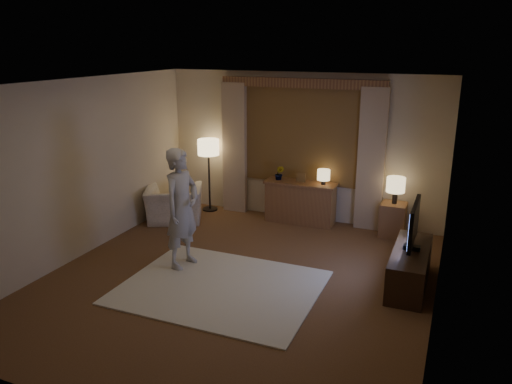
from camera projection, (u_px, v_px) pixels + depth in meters
The scene contains 13 objects.
room at pixel (251, 176), 6.79m from camera, with size 5.04×5.54×2.64m.
rug at pixel (221, 287), 6.51m from camera, with size 2.50×2.00×0.02m, color beige.
sideboard at pixel (300, 203), 8.81m from camera, with size 1.20×0.40×0.70m, color brown.
picture_frame at pixel (301, 179), 8.68m from camera, with size 0.16×0.02×0.20m, color brown.
plant at pixel (279, 174), 8.81m from camera, with size 0.17×0.13×0.30m, color #999999.
table_lamp_sideboard at pixel (324, 176), 8.50m from camera, with size 0.22×0.22×0.30m.
floor_lamp at pixel (208, 151), 9.23m from camera, with size 0.40×0.40×1.37m.
armchair at pixel (174, 204), 8.87m from camera, with size 0.96×0.84×0.63m, color #F0E1C6.
side_table at pixel (393, 220), 8.19m from camera, with size 0.40×0.40×0.56m, color brown.
table_lamp_side at pixel (396, 185), 8.02m from camera, with size 0.30×0.30×0.44m.
tv_stand at pixel (410, 267), 6.52m from camera, with size 0.45×1.40×0.50m, color black.
tv at pixel (414, 224), 6.35m from camera, with size 0.21×0.88×0.63m.
person at pixel (182, 208), 6.91m from camera, with size 0.62×0.41×1.70m, color #B6AFA8.
Camera 1 is at (2.57, -5.54, 3.07)m, focal length 35.00 mm.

